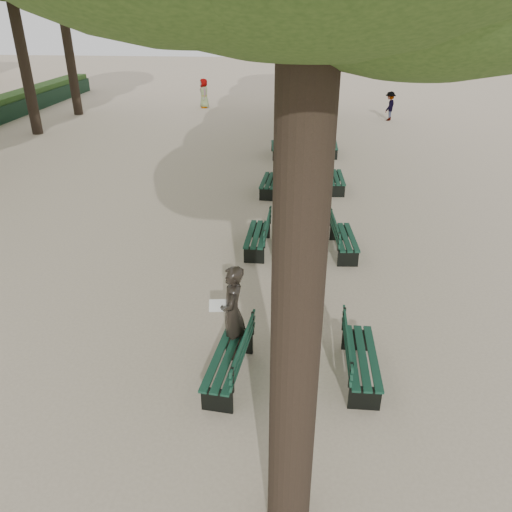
{
  "coord_description": "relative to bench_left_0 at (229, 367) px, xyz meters",
  "views": [
    {
      "loc": [
        1.5,
        -6.17,
        5.86
      ],
      "look_at": [
        0.6,
        3.0,
        1.2
      ],
      "focal_mm": 35.0,
      "sensor_mm": 36.0,
      "label": 1
    }
  ],
  "objects": [
    {
      "name": "bench_right_1",
      "position": [
        2.27,
        5.23,
        0.0
      ],
      "size": [
        0.73,
        1.84,
        0.92
      ],
      "color": "black",
      "rests_on": "ground"
    },
    {
      "name": "bench_left_2",
      "position": [
        0.0,
        9.7,
        0.0
      ],
      "size": [
        0.66,
        1.83,
        0.92
      ],
      "color": "black",
      "rests_on": "ground"
    },
    {
      "name": "bench_left_3",
      "position": [
        -0.0,
        14.46,
        0.0
      ],
      "size": [
        0.75,
        1.85,
        0.92
      ],
      "color": "black",
      "rests_on": "ground"
    },
    {
      "name": "pedestrian_b",
      "position": [
        5.77,
        22.48,
        0.51
      ],
      "size": [
        0.71,
        1.05,
        1.57
      ],
      "primitive_type": "imported",
      "rotation": [
        0.0,
        0.0,
        4.29
      ],
      "color": "#262628",
      "rests_on": "ground"
    },
    {
      "name": "bench_left_1",
      "position": [
        0.0,
        5.19,
        0.0
      ],
      "size": [
        0.6,
        1.81,
        0.92
      ],
      "color": "black",
      "rests_on": "ground"
    },
    {
      "name": "pedestrian_d",
      "position": [
        -5.29,
        25.28,
        0.61
      ],
      "size": [
        0.63,
        0.93,
        1.76
      ],
      "primitive_type": "imported",
      "rotation": [
        0.0,
        0.0,
        5.08
      ],
      "color": "#262628",
      "rests_on": "ground"
    },
    {
      "name": "pedestrian_c",
      "position": [
        2.22,
        23.4,
        0.54
      ],
      "size": [
        0.88,
        0.92,
        1.63
      ],
      "primitive_type": "imported",
      "rotation": [
        0.0,
        0.0,
        5.45
      ],
      "color": "#262628",
      "rests_on": "ground"
    },
    {
      "name": "bench_right_0",
      "position": [
        2.27,
        0.28,
        0.0
      ],
      "size": [
        0.59,
        1.81,
        0.92
      ],
      "color": "black",
      "rests_on": "ground"
    },
    {
      "name": "bench_right_2",
      "position": [
        2.27,
        10.29,
        0.0
      ],
      "size": [
        0.66,
        1.83,
        0.92
      ],
      "color": "black",
      "rests_on": "ground"
    },
    {
      "name": "bench_left_0",
      "position": [
        0.0,
        0.0,
        0.0
      ],
      "size": [
        0.75,
        1.85,
        0.92
      ],
      "color": "black",
      "rests_on": "ground"
    },
    {
      "name": "ground",
      "position": [
        -0.37,
        -0.56,
        -0.27
      ],
      "size": [
        120.0,
        120.0,
        0.0
      ],
      "primitive_type": "plane",
      "color": "#BBA98E",
      "rests_on": "ground"
    },
    {
      "name": "man_with_map",
      "position": [
        -0.02,
        0.71,
        0.65
      ],
      "size": [
        0.63,
        0.75,
        1.83
      ],
      "color": "black",
      "rests_on": "ground"
    },
    {
      "name": "bench_right_3",
      "position": [
        2.27,
        14.89,
        0.0
      ],
      "size": [
        0.58,
        1.8,
        0.92
      ],
      "color": "black",
      "rests_on": "ground"
    }
  ]
}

